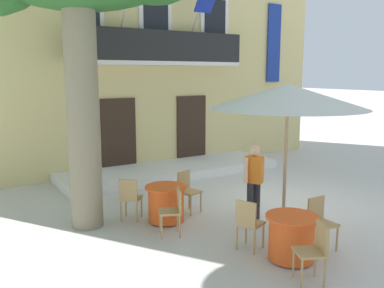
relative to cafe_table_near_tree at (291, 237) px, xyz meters
The scene contains 13 objects.
ground_plane 2.86m from the cafe_table_near_tree, 49.86° to the left, with size 120.00×120.00×0.00m, color beige.
building_facade 9.82m from the cafe_table_near_tree, 82.51° to the left, with size 13.00×5.09×7.50m.
entrance_step_platform 6.28m from the cafe_table_near_tree, 78.97° to the left, with size 6.74×2.00×0.25m, color silver.
cafe_table_near_tree is the anchor object (origin of this frame).
cafe_chair_near_tree_0 0.77m from the cafe_table_near_tree, 109.82° to the right, with size 0.53×0.53×0.91m.
cafe_chair_near_tree_1 0.77m from the cafe_table_near_tree, ahead, with size 0.40×0.40×0.91m.
cafe_chair_near_tree_2 0.77m from the cafe_table_near_tree, 118.45° to the left, with size 0.52×0.52×0.91m.
cafe_table_middle 2.81m from the cafe_table_near_tree, 108.45° to the left, with size 0.86×0.86×0.76m.
cafe_chair_middle_0 2.24m from the cafe_table_near_tree, 119.82° to the left, with size 0.53×0.53×0.91m.
cafe_chair_middle_1 2.97m from the cafe_table_near_tree, 93.77° to the left, with size 0.50×0.50×0.91m.
cafe_chair_middle_2 3.45m from the cafe_table_near_tree, 115.87° to the left, with size 0.56×0.56×0.91m.
cafe_umbrella 2.53m from the cafe_table_near_tree, 51.85° to the left, with size 2.90×2.90×2.85m.
pedestrian_near_entrance 1.96m from the cafe_table_near_tree, 68.65° to the left, with size 0.53×0.40×1.60m.
Camera 1 is at (-6.58, -6.72, 3.04)m, focal length 38.58 mm.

